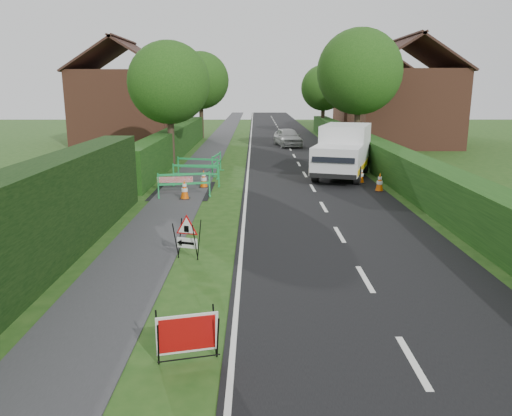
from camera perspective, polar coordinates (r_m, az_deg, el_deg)
name	(u,v)px	position (r m, az deg, el deg)	size (l,w,h in m)	color
ground	(254,298)	(10.43, -0.20, -10.24)	(120.00, 120.00, 0.00)	#1D4213
road_surface	(283,137)	(44.81, 3.09, 8.14)	(6.00, 90.00, 0.02)	black
footpath	(221,137)	(44.84, -4.01, 8.13)	(2.00, 90.00, 0.02)	#2D2D30
hedge_west_near	(12,298)	(11.57, -26.16, -9.23)	(1.10, 18.00, 2.50)	black
hedge_west_far	(176,156)	(32.22, -9.12, 5.87)	(1.00, 24.00, 1.80)	#14380F
hedge_east	(380,171)	(26.69, 13.98, 4.07)	(1.20, 50.00, 1.50)	#14380F
house_west	(126,105)	(40.81, -14.61, 11.28)	(7.50, 7.40, 7.88)	brown
house_east_a	(403,106)	(39.14, 16.50, 11.08)	(7.50, 7.40, 7.88)	brown
house_east_b	(373,101)	(52.93, 13.25, 11.77)	(7.50, 7.40, 7.88)	brown
tree_nw	(169,83)	(27.93, -9.92, 13.91)	(4.40, 4.40, 6.70)	#2D2116
tree_ne	(359,72)	(32.20, 11.73, 15.00)	(5.20, 5.20, 7.79)	#2D2116
tree_fw	(200,81)	(43.79, -6.36, 14.28)	(4.80, 4.80, 7.24)	#2D2116
tree_fe	(324,88)	(47.97, 7.75, 13.44)	(4.20, 4.20, 6.33)	#2D2116
red_rect_sign	(187,335)	(8.08, -7.84, -14.15)	(1.05, 0.78, 0.81)	black
triangle_sign	(186,234)	(12.54, -8.03, -2.91)	(0.84, 0.84, 0.98)	black
works_van	(343,150)	(24.52, 9.93, 6.55)	(3.65, 5.77, 2.47)	silver
traffic_cone_0	(380,182)	(21.42, 13.95, 2.88)	(0.38, 0.38, 0.79)	black
traffic_cone_1	(361,175)	(23.14, 11.89, 3.77)	(0.38, 0.38, 0.79)	black
traffic_cone_2	(350,163)	(26.64, 10.66, 5.08)	(0.38, 0.38, 0.79)	black
traffic_cone_3	(184,189)	(19.49, -8.18, 2.12)	(0.38, 0.38, 0.79)	black
traffic_cone_4	(204,179)	(21.72, -6.00, 3.36)	(0.38, 0.38, 0.79)	black
ped_barrier_0	(184,182)	(19.81, -8.23, 3.00)	(2.09, 0.77, 1.00)	#1B9546
ped_barrier_1	(196,172)	(21.99, -6.87, 4.09)	(2.08, 0.46, 1.00)	#1B9546
ped_barrier_2	(198,165)	(24.02, -6.68, 4.89)	(2.08, 0.86, 1.00)	#1B9546
ped_barrier_3	(217,161)	(25.26, -4.53, 5.36)	(0.62, 2.09, 1.00)	#1B9546
redwhite_plank	(175,190)	(21.40, -9.19, 2.03)	(1.50, 0.04, 0.25)	red
hatchback_car	(288,137)	(37.43, 3.65, 8.09)	(1.58, 3.93, 1.34)	silver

